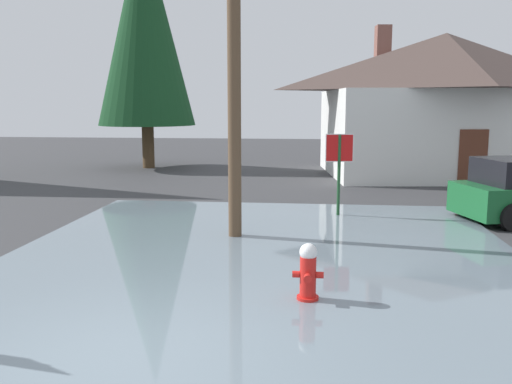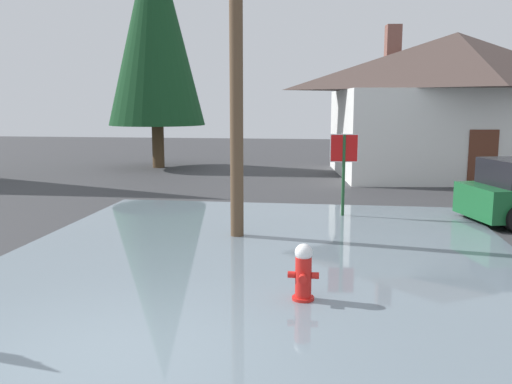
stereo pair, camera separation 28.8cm
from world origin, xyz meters
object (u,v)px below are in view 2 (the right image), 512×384
object	(u,v)px
fire_hydrant	(303,275)
utility_pole	(236,9)
stop_sign_far	(344,159)
house	(454,102)
pine_tree_mid_left	(155,25)

from	to	relation	value
fire_hydrant	utility_pole	size ratio (longest dim) A/B	0.10
utility_pole	stop_sign_far	world-z (taller)	utility_pole
house	stop_sign_far	bearing A→B (deg)	-116.17
fire_hydrant	stop_sign_far	world-z (taller)	stop_sign_far
fire_hydrant	stop_sign_far	bearing A→B (deg)	83.77
utility_pole	house	bearing A→B (deg)	59.75
pine_tree_mid_left	utility_pole	bearing A→B (deg)	-65.36
fire_hydrant	utility_pole	distance (m)	5.95
stop_sign_far	fire_hydrant	bearing A→B (deg)	-96.23
stop_sign_far	house	world-z (taller)	house
fire_hydrant	utility_pole	bearing A→B (deg)	113.35
fire_hydrant	house	distance (m)	16.40
pine_tree_mid_left	fire_hydrant	bearing A→B (deg)	-65.65
fire_hydrant	pine_tree_mid_left	xyz separation A→B (m)	(-7.45, 16.46, 5.86)
house	pine_tree_mid_left	xyz separation A→B (m)	(-12.61, 1.09, 3.37)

